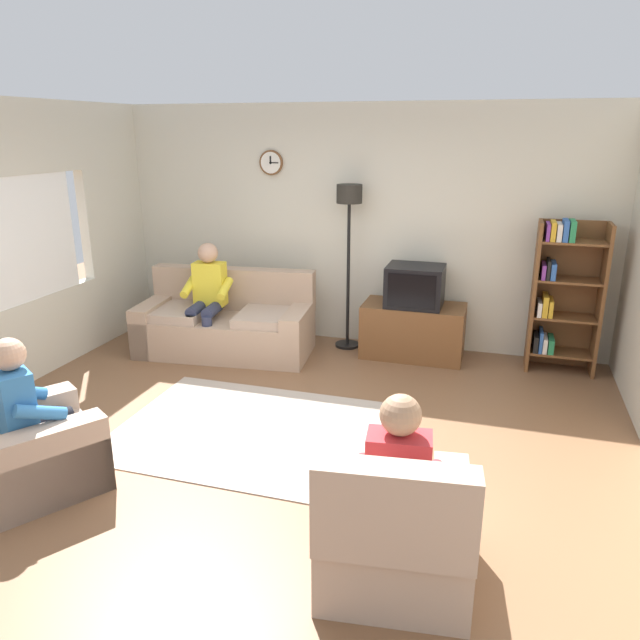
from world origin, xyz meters
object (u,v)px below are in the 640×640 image
object	(u,v)px
couch	(226,325)
person_in_left_armchair	(31,407)
person_in_right_armchair	(398,475)
armchair_near_bookshelf	(395,533)
tv	(415,286)
person_on_couch	(207,293)
bookshelf	(562,293)
floor_lamp	(349,222)
armchair_near_window	(24,452)
tv_stand	(413,331)

from	to	relation	value
couch	person_in_left_armchair	bearing A→B (deg)	-92.00
couch	person_in_right_armchair	bearing A→B (deg)	-50.30
armchair_near_bookshelf	person_in_left_armchair	world-z (taller)	person_in_left_armchair
tv	person_on_couch	world-z (taller)	person_on_couch
person_on_couch	person_in_left_armchair	world-z (taller)	person_on_couch
armchair_near_bookshelf	person_on_couch	world-z (taller)	person_on_couch
bookshelf	armchair_near_bookshelf	size ratio (longest dim) A/B	1.62
person_in_right_armchair	floor_lamp	bearing A→B (deg)	108.64
couch	bookshelf	size ratio (longest dim) A/B	1.26
armchair_near_window	person_in_right_armchair	xyz separation A→B (m)	(2.60, -0.04, 0.32)
bookshelf	person_in_right_armchair	size ratio (longest dim) A/B	1.40
bookshelf	person_on_couch	xyz separation A→B (m)	(-3.68, -0.65, -0.12)
tv	bookshelf	xyz separation A→B (m)	(1.48, 0.10, 0.01)
person_on_couch	person_in_left_armchair	distance (m)	2.73
armchair_near_bookshelf	floor_lamp	bearing A→B (deg)	108.37
tv_stand	bookshelf	xyz separation A→B (m)	(1.48, 0.07, 0.53)
bookshelf	armchair_near_window	world-z (taller)	bookshelf
tv_stand	armchair_near_window	size ratio (longest dim) A/B	0.94
armchair_near_window	person_on_couch	size ratio (longest dim) A/B	0.95
floor_lamp	armchair_near_bookshelf	xyz separation A→B (m)	(1.20, -3.60, -1.16)
armchair_near_window	armchair_near_bookshelf	size ratio (longest dim) A/B	1.21
armchair_near_window	person_in_left_armchair	xyz separation A→B (m)	(0.05, 0.08, 0.32)
person_in_left_armchair	tv_stand	bearing A→B (deg)	57.16
floor_lamp	person_on_couch	world-z (taller)	floor_lamp
armchair_near_bookshelf	couch	bearing A→B (deg)	128.99
tv	armchair_near_bookshelf	xyz separation A→B (m)	(0.43, -3.48, -0.52)
person_in_left_armchair	person_in_right_armchair	world-z (taller)	same
person_in_left_armchair	person_in_right_armchair	xyz separation A→B (m)	(2.55, -0.11, 0.00)
armchair_near_window	person_in_left_armchair	world-z (taller)	person_in_left_armchair
tv_stand	floor_lamp	size ratio (longest dim) A/B	0.59
armchair_near_bookshelf	person_on_couch	size ratio (longest dim) A/B	0.78
couch	tv_stand	world-z (taller)	couch
tv_stand	floor_lamp	world-z (taller)	floor_lamp
floor_lamp	person_in_left_armchair	size ratio (longest dim) A/B	1.65
armchair_near_bookshelf	person_in_left_armchair	xyz separation A→B (m)	(-2.56, 0.20, 0.32)
bookshelf	floor_lamp	distance (m)	2.34
tv	person_on_couch	xyz separation A→B (m)	(-2.20, -0.55, -0.11)
armchair_near_bookshelf	person_in_right_armchair	xyz separation A→B (m)	(-0.01, 0.09, 0.32)
tv_stand	floor_lamp	xyz separation A→B (m)	(-0.77, 0.10, 1.15)
tv_stand	person_in_left_armchair	xyz separation A→B (m)	(-2.13, -3.31, 0.31)
armchair_near_bookshelf	person_on_couch	xyz separation A→B (m)	(-2.62, 2.93, 0.41)
couch	floor_lamp	bearing A→B (deg)	24.06
tv_stand	armchair_near_bookshelf	size ratio (longest dim) A/B	1.13
person_in_left_armchair	person_in_right_armchair	size ratio (longest dim) A/B	1.00
tv	floor_lamp	bearing A→B (deg)	170.90
floor_lamp	tv_stand	bearing A→B (deg)	-7.33
tv	couch	bearing A→B (deg)	-167.77
floor_lamp	person_in_right_armchair	distance (m)	3.81
bookshelf	person_on_couch	bearing A→B (deg)	-170.00
tv_stand	armchair_near_window	world-z (taller)	armchair_near_window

